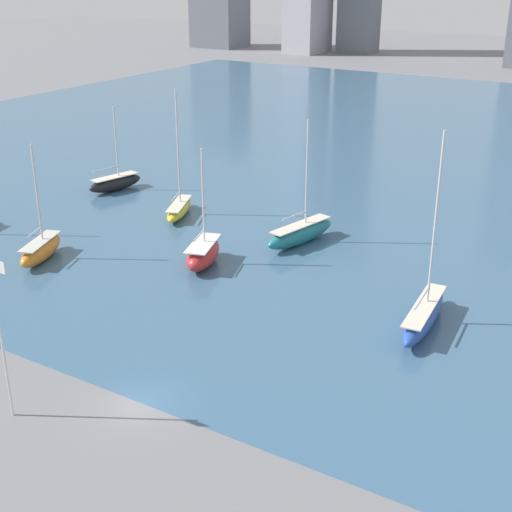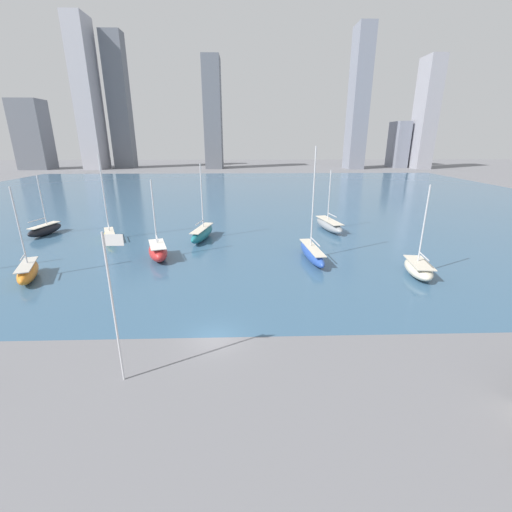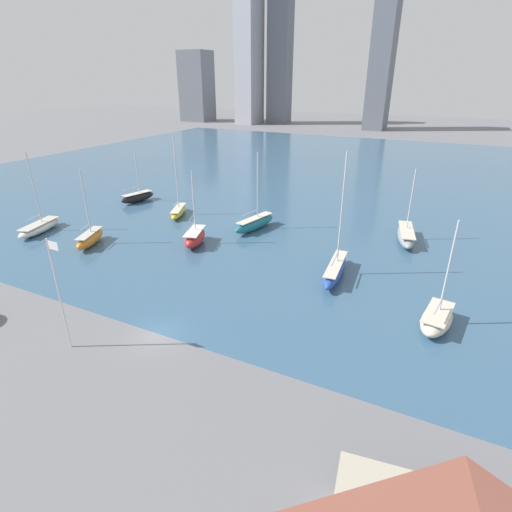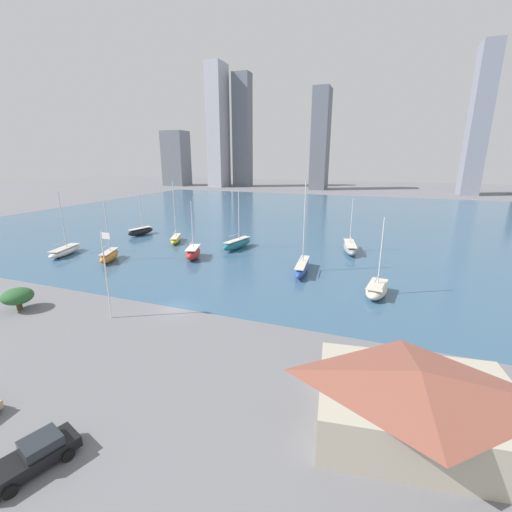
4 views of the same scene
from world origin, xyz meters
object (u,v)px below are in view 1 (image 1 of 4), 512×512
sailboat_yellow (179,208)px  flag_pole (1,332)px  sailboat_teal (301,233)px  sailboat_black (115,183)px  sailboat_red (203,253)px  sailboat_orange (41,249)px  sailboat_blue (424,315)px

sailboat_yellow → flag_pole: bearing=-91.3°
flag_pole → sailboat_yellow: sailboat_yellow is taller
sailboat_teal → sailboat_black: bearing=-175.5°
sailboat_red → sailboat_black: bearing=131.1°
sailboat_black → sailboat_yellow: 12.45m
sailboat_black → sailboat_orange: (8.73, -19.65, 0.07)m
sailboat_blue → sailboat_yellow: bearing=155.8°
sailboat_yellow → sailboat_teal: size_ratio=1.11×
sailboat_blue → sailboat_orange: sailboat_blue is taller
sailboat_orange → sailboat_yellow: bearing=58.4°
flag_pole → sailboat_blue: (17.07, 23.50, -4.60)m
sailboat_blue → sailboat_teal: 18.79m
sailboat_orange → sailboat_black: bearing=93.7°
sailboat_teal → sailboat_orange: bearing=-126.1°
flag_pole → sailboat_red: bearing=98.2°
flag_pole → sailboat_yellow: bearing=111.6°
sailboat_blue → sailboat_orange: 34.28m
flag_pole → sailboat_black: flag_pole is taller
sailboat_orange → sailboat_red: size_ratio=1.01×
sailboat_teal → sailboat_red: bearing=-105.0°
sailboat_teal → sailboat_blue: bearing=-20.5°
sailboat_black → sailboat_yellow: bearing=-2.2°
flag_pole → sailboat_black: size_ratio=1.05×
flag_pole → sailboat_teal: sailboat_teal is taller
flag_pole → sailboat_blue: 29.41m
flag_pole → sailboat_blue: bearing=54.0°
flag_pole → sailboat_red: (-3.52, 24.47, -4.48)m
sailboat_black → sailboat_orange: size_ratio=0.93×
sailboat_black → sailboat_yellow: size_ratio=0.75×
sailboat_yellow → sailboat_red: sailboat_yellow is taller
sailboat_black → sailboat_yellow: (11.98, -3.39, -0.09)m
sailboat_orange → sailboat_yellow: sailboat_yellow is taller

